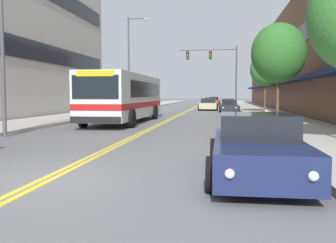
{
  "coord_description": "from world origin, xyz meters",
  "views": [
    {
      "loc": [
        3.56,
        -7.31,
        1.75
      ],
      "look_at": [
        0.01,
        17.6,
        -0.07
      ],
      "focal_mm": 40.0,
      "sensor_mm": 36.0,
      "label": 1
    }
  ],
  "objects_px": {
    "car_black_parked_left_near": "(139,106)",
    "street_tree_right_far": "(265,69)",
    "car_charcoal_parked_right_far": "(229,106)",
    "traffic_signal_mast": "(217,65)",
    "street_lamp_left_near": "(10,13)",
    "street_lamp_left_far": "(131,57)",
    "fire_hydrant": "(266,117)",
    "car_navy_parked_right_foreground": "(257,148)",
    "car_beige_moving_lead": "(208,105)",
    "city_bus": "(126,96)",
    "car_white_parked_right_mid": "(228,104)",
    "car_champagne_moving_third": "(210,102)",
    "car_red_moving_second": "(214,101)",
    "street_tree_right_mid": "(279,53)"
  },
  "relations": [
    {
      "from": "car_beige_moving_lead",
      "to": "street_lamp_left_near",
      "type": "bearing_deg",
      "value": -104.23
    },
    {
      "from": "car_charcoal_parked_right_far",
      "to": "car_red_moving_second",
      "type": "relative_size",
      "value": 1.01
    },
    {
      "from": "city_bus",
      "to": "car_champagne_moving_third",
      "type": "bearing_deg",
      "value": 82.77
    },
    {
      "from": "car_navy_parked_right_foreground",
      "to": "street_tree_right_mid",
      "type": "xyz_separation_m",
      "value": [
        2.7,
        15.92,
        3.67
      ]
    },
    {
      "from": "car_navy_parked_right_foreground",
      "to": "car_black_parked_left_near",
      "type": "bearing_deg",
      "value": 107.43
    },
    {
      "from": "car_black_parked_left_near",
      "to": "car_white_parked_right_mid",
      "type": "bearing_deg",
      "value": 55.82
    },
    {
      "from": "car_beige_moving_lead",
      "to": "city_bus",
      "type": "bearing_deg",
      "value": -103.3
    },
    {
      "from": "car_red_moving_second",
      "to": "street_lamp_left_near",
      "type": "relative_size",
      "value": 0.52
    },
    {
      "from": "car_black_parked_left_near",
      "to": "street_tree_right_far",
      "type": "relative_size",
      "value": 0.8
    },
    {
      "from": "street_lamp_left_near",
      "to": "fire_hydrant",
      "type": "bearing_deg",
      "value": 29.51
    },
    {
      "from": "car_black_parked_left_near",
      "to": "street_lamp_left_near",
      "type": "distance_m",
      "value": 21.71
    },
    {
      "from": "car_beige_moving_lead",
      "to": "street_tree_right_mid",
      "type": "xyz_separation_m",
      "value": [
        4.89,
        -18.2,
        3.67
      ]
    },
    {
      "from": "traffic_signal_mast",
      "to": "street_tree_right_mid",
      "type": "height_order",
      "value": "traffic_signal_mast"
    },
    {
      "from": "car_black_parked_left_near",
      "to": "street_tree_right_mid",
      "type": "relative_size",
      "value": 0.72
    },
    {
      "from": "car_navy_parked_right_foreground",
      "to": "car_red_moving_second",
      "type": "distance_m",
      "value": 58.06
    },
    {
      "from": "car_navy_parked_right_foreground",
      "to": "traffic_signal_mast",
      "type": "distance_m",
      "value": 35.2
    },
    {
      "from": "car_navy_parked_right_foreground",
      "to": "car_charcoal_parked_right_far",
      "type": "distance_m",
      "value": 30.21
    },
    {
      "from": "car_red_moving_second",
      "to": "street_tree_right_mid",
      "type": "distance_m",
      "value": 42.53
    },
    {
      "from": "fire_hydrant",
      "to": "car_charcoal_parked_right_far",
      "type": "bearing_deg",
      "value": 95.11
    },
    {
      "from": "car_navy_parked_right_foreground",
      "to": "car_white_parked_right_mid",
      "type": "distance_m",
      "value": 40.34
    },
    {
      "from": "traffic_signal_mast",
      "to": "street_lamp_left_near",
      "type": "xyz_separation_m",
      "value": [
        -8.0,
        -28.62,
        -0.05
      ]
    },
    {
      "from": "car_black_parked_left_near",
      "to": "car_charcoal_parked_right_far",
      "type": "relative_size",
      "value": 0.98
    },
    {
      "from": "city_bus",
      "to": "car_navy_parked_right_foreground",
      "type": "xyz_separation_m",
      "value": [
        6.72,
        -14.94,
        -1.05
      ]
    },
    {
      "from": "car_red_moving_second",
      "to": "street_tree_right_mid",
      "type": "relative_size",
      "value": 0.73
    },
    {
      "from": "car_beige_moving_lead",
      "to": "car_champagne_moving_third",
      "type": "relative_size",
      "value": 1.07
    },
    {
      "from": "car_champagne_moving_third",
      "to": "traffic_signal_mast",
      "type": "distance_m",
      "value": 14.83
    },
    {
      "from": "car_charcoal_parked_right_far",
      "to": "street_lamp_left_near",
      "type": "distance_m",
      "value": 26.07
    },
    {
      "from": "city_bus",
      "to": "street_tree_right_far",
      "type": "distance_m",
      "value": 15.68
    },
    {
      "from": "street_lamp_left_near",
      "to": "street_tree_right_far",
      "type": "distance_m",
      "value": 24.09
    },
    {
      "from": "car_white_parked_right_mid",
      "to": "car_beige_moving_lead",
      "type": "bearing_deg",
      "value": -109.95
    },
    {
      "from": "car_white_parked_right_mid",
      "to": "street_tree_right_far",
      "type": "distance_m",
      "value": 14.22
    },
    {
      "from": "car_white_parked_right_mid",
      "to": "fire_hydrant",
      "type": "distance_m",
      "value": 27.96
    },
    {
      "from": "city_bus",
      "to": "car_navy_parked_right_foreground",
      "type": "distance_m",
      "value": 16.41
    },
    {
      "from": "street_lamp_left_near",
      "to": "street_lamp_left_far",
      "type": "height_order",
      "value": "street_lamp_left_far"
    },
    {
      "from": "car_white_parked_right_mid",
      "to": "street_lamp_left_near",
      "type": "distance_m",
      "value": 35.6
    },
    {
      "from": "car_navy_parked_right_foreground",
      "to": "street_lamp_left_near",
      "type": "height_order",
      "value": "street_lamp_left_near"
    },
    {
      "from": "street_lamp_left_far",
      "to": "car_white_parked_right_mid",
      "type": "bearing_deg",
      "value": 53.94
    },
    {
      "from": "car_navy_parked_right_foreground",
      "to": "street_lamp_left_far",
      "type": "distance_m",
      "value": 29.31
    },
    {
      "from": "car_white_parked_right_mid",
      "to": "car_charcoal_parked_right_far",
      "type": "height_order",
      "value": "car_white_parked_right_mid"
    },
    {
      "from": "car_black_parked_left_near",
      "to": "street_tree_right_far",
      "type": "xyz_separation_m",
      "value": [
        11.8,
        -0.62,
        3.4
      ]
    },
    {
      "from": "car_charcoal_parked_right_far",
      "to": "traffic_signal_mast",
      "type": "distance_m",
      "value": 6.63
    },
    {
      "from": "car_white_parked_right_mid",
      "to": "car_charcoal_parked_right_far",
      "type": "xyz_separation_m",
      "value": [
        -0.03,
        -10.13,
        -0.01
      ]
    },
    {
      "from": "car_charcoal_parked_right_far",
      "to": "fire_hydrant",
      "type": "height_order",
      "value": "car_charcoal_parked_right_far"
    },
    {
      "from": "street_tree_right_mid",
      "to": "fire_hydrant",
      "type": "bearing_deg",
      "value": -107.13
    },
    {
      "from": "car_charcoal_parked_right_far",
      "to": "car_champagne_moving_third",
      "type": "bearing_deg",
      "value": 97.4
    },
    {
      "from": "street_lamp_left_near",
      "to": "traffic_signal_mast",
      "type": "bearing_deg",
      "value": 74.39
    },
    {
      "from": "city_bus",
      "to": "street_lamp_left_far",
      "type": "height_order",
      "value": "street_lamp_left_far"
    },
    {
      "from": "city_bus",
      "to": "car_black_parked_left_near",
      "type": "relative_size",
      "value": 2.64
    },
    {
      "from": "city_bus",
      "to": "car_charcoal_parked_right_far",
      "type": "relative_size",
      "value": 2.59
    },
    {
      "from": "city_bus",
      "to": "street_lamp_left_near",
      "type": "distance_m",
      "value": 9.64
    }
  ]
}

